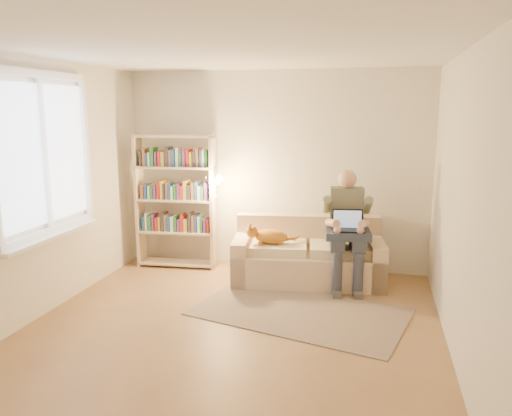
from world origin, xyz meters
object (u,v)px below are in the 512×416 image
(sofa, at_px, (308,258))
(laptop, at_px, (347,225))
(bookshelf, at_px, (176,195))
(cat, at_px, (272,236))
(person, at_px, (347,223))

(sofa, distance_m, laptop, 0.72)
(bookshelf, bearing_deg, laptop, -13.77)
(cat, bearing_deg, person, -1.79)
(cat, height_order, bookshelf, bookshelf)
(sofa, xyz_separation_m, cat, (-0.42, -0.18, 0.31))
(bookshelf, bearing_deg, cat, -18.27)
(person, distance_m, bookshelf, 2.28)
(person, height_order, laptop, person)
(cat, bearing_deg, sofa, 14.77)
(sofa, relative_size, laptop, 4.94)
(person, bearing_deg, cat, 178.21)
(sofa, relative_size, person, 1.37)
(cat, relative_size, laptop, 1.55)
(sofa, bearing_deg, bookshelf, 166.92)
(laptop, relative_size, bookshelf, 0.22)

